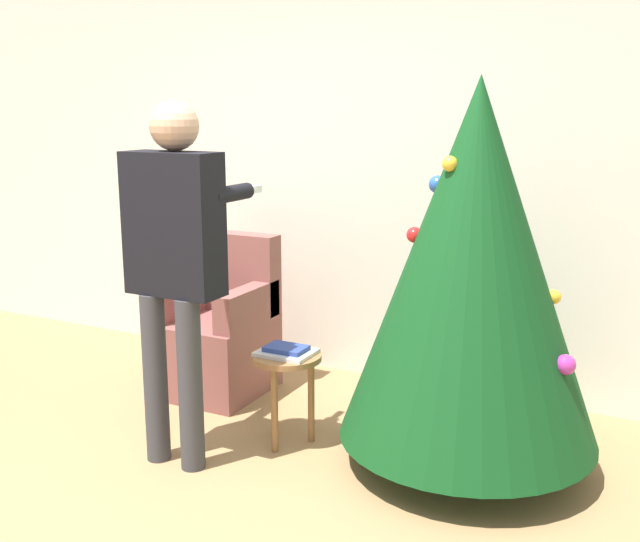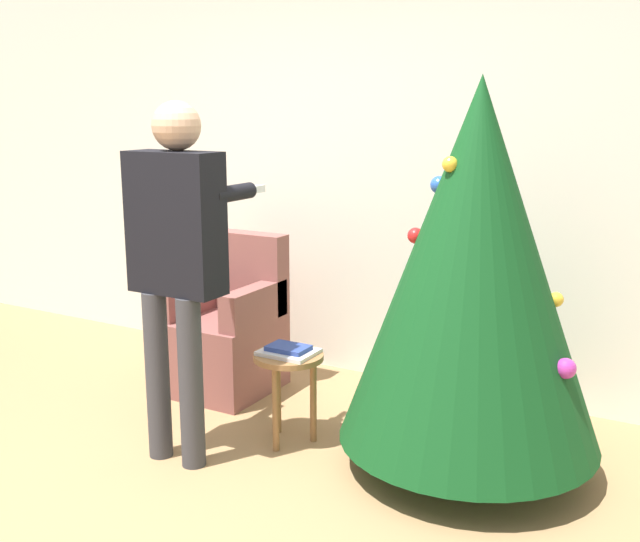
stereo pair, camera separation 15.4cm
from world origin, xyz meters
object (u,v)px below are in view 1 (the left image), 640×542
at_px(side_stool, 286,371).
at_px(christmas_tree, 473,264).
at_px(person_standing, 174,249).
at_px(armchair, 219,334).

bearing_deg(side_stool, christmas_tree, 11.53).
height_order(christmas_tree, person_standing, christmas_tree).
xyz_separation_m(christmas_tree, side_stool, (-0.91, -0.19, -0.62)).
relative_size(armchair, side_stool, 1.99).
distance_m(christmas_tree, side_stool, 1.12).
height_order(armchair, person_standing, person_standing).
height_order(armchair, side_stool, armchair).
bearing_deg(person_standing, armchair, 113.16).
bearing_deg(side_stool, armchair, 147.79).
distance_m(christmas_tree, person_standing, 1.42).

